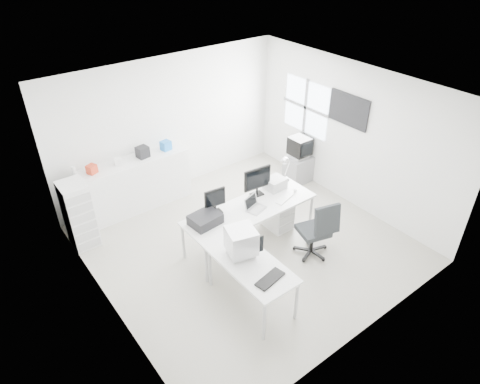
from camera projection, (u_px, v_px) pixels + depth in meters
floor at (247, 244)px, 7.66m from camera, size 5.00×5.00×0.01m
ceiling at (248, 93)px, 6.13m from camera, size 5.00×5.00×0.01m
back_wall at (170, 126)px, 8.56m from camera, size 5.00×0.02×2.80m
left_wall at (98, 236)px, 5.62m from camera, size 0.02×5.00×2.80m
right_wall at (350, 136)px, 8.17m from camera, size 0.02×5.00×2.80m
window at (306, 107)px, 8.85m from camera, size 0.02×1.20×1.10m
wall_picture at (349, 110)px, 7.94m from camera, size 0.04×0.90×0.60m
main_desk at (250, 225)px, 7.49m from camera, size 2.40×0.80×0.75m
side_desk at (251, 283)px, 6.33m from camera, size 0.70×1.40×0.75m
drawer_pedestal at (278, 213)px, 7.92m from camera, size 0.40×0.50×0.60m
inkjet_printer at (205, 219)px, 6.87m from camera, size 0.52×0.42×0.17m
lcd_monitor_small at (215, 201)px, 7.04m from camera, size 0.39×0.25×0.47m
lcd_monitor_large at (257, 182)px, 7.48m from camera, size 0.55×0.26×0.55m
laptop at (256, 204)px, 7.19m from camera, size 0.41×0.41×0.22m
white_keyboard at (284, 198)px, 7.51m from camera, size 0.44×0.25×0.02m
white_mouse at (295, 191)px, 7.68m from camera, size 0.07×0.07×0.07m
laser_printer at (275, 183)px, 7.76m from camera, size 0.37×0.32×0.20m
desk_lamp at (287, 169)px, 7.92m from camera, size 0.18×0.18×0.47m
crt_monitor at (241, 243)px, 6.16m from camera, size 0.48×0.48×0.45m
black_keyboard at (270, 279)px, 5.85m from camera, size 0.48×0.26×0.03m
office_chair at (313, 228)px, 7.16m from camera, size 0.76×0.76×1.07m
tv_cabinet at (298, 169)px, 9.31m from camera, size 0.54×0.44×0.59m
crt_tv at (300, 148)px, 9.02m from camera, size 0.50×0.48×0.45m
sideboard at (137, 184)px, 8.37m from camera, size 2.10×0.53×1.05m
clutter_box_a at (92, 169)px, 7.63m from camera, size 0.21×0.20×0.16m
clutter_box_b at (118, 162)px, 7.89m from camera, size 0.16×0.15×0.14m
clutter_box_c at (143, 152)px, 8.12m from camera, size 0.24×0.22×0.21m
clutter_box_d at (166, 145)px, 8.38m from camera, size 0.21×0.19×0.18m
clutter_bottle at (74, 172)px, 7.48m from camera, size 0.07×0.07×0.22m
filing_cabinet at (79, 214)px, 7.35m from camera, size 0.43×0.51×1.24m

